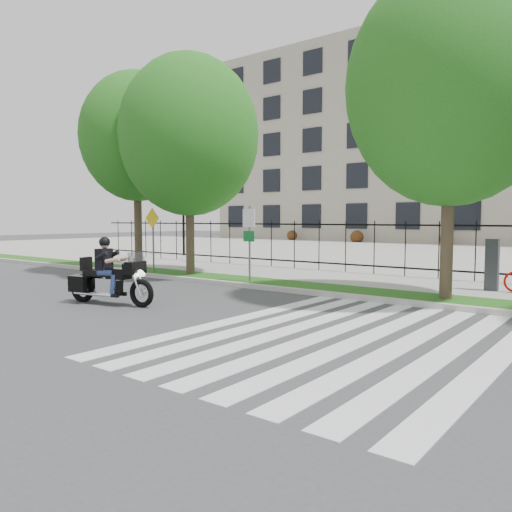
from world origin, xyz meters
The scene contains 14 objects.
ground centered at (0.00, 0.00, 0.00)m, with size 120.00×120.00×0.00m, color #3B3B3E.
curb centered at (0.00, 4.10, 0.07)m, with size 60.00×0.20×0.15m, color #B1AEA6.
grass_verge centered at (0.00, 4.95, 0.07)m, with size 60.00×1.50×0.15m, color #1D5214.
sidewalk centered at (0.00, 7.45, 0.07)m, with size 60.00×3.50×0.15m, color gray.
plaza centered at (0.00, 25.00, 0.05)m, with size 80.00×34.00×0.10m, color gray.
crosswalk_stripes centered at (4.83, 0.00, 0.01)m, with size 5.70×8.00×0.01m, color silver, non-canonical shape.
iron_fence centered at (0.00, 9.20, 1.15)m, with size 30.00×0.06×2.00m, color black, non-canonical shape.
lamp_post_left centered at (-12.00, 12.00, 3.21)m, with size 1.06×0.70×4.25m.
street_tree_0 centered at (-7.31, 4.95, 5.55)m, with size 4.56×4.56×8.03m.
street_tree_1 centered at (-4.27, 4.95, 5.30)m, with size 5.18×5.18×8.13m.
street_tree_2 centered at (5.17, 4.95, 5.58)m, with size 5.32×5.32×8.50m.
sign_pole_regulatory centered at (-1.12, 4.58, 1.74)m, with size 0.50×0.09×2.50m.
sign_pole_warning centered at (-5.96, 4.58, 1.74)m, with size 0.78×0.09×2.49m.
motorcycle_rider centered at (-1.68, -0.49, 0.70)m, with size 2.71×1.10×2.12m.
Camera 1 is at (9.22, -8.27, 2.22)m, focal length 35.00 mm.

